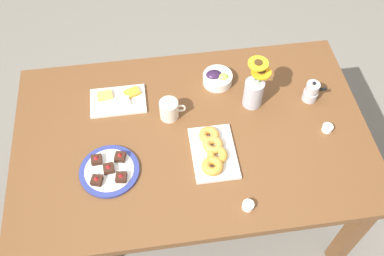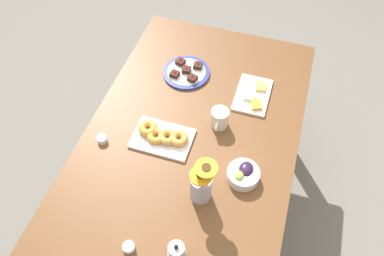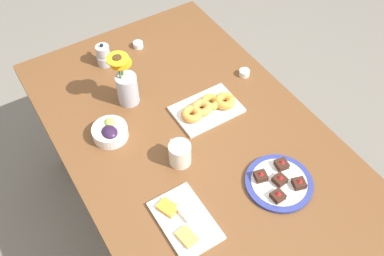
{
  "view_description": "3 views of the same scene",
  "coord_description": "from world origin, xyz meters",
  "px_view_note": "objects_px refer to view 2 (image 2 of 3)",
  "views": [
    {
      "loc": [
        -0.15,
        -1.09,
        2.32
      ],
      "look_at": [
        0.0,
        0.0,
        0.78
      ],
      "focal_mm": 40.0,
      "sensor_mm": 36.0,
      "label": 1
    },
    {
      "loc": [
        1.01,
        0.32,
        2.19
      ],
      "look_at": [
        0.0,
        0.0,
        0.78
      ],
      "focal_mm": 35.0,
      "sensor_mm": 36.0,
      "label": 2
    },
    {
      "loc": [
        -0.93,
        0.58,
        2.1
      ],
      "look_at": [
        0.0,
        0.0,
        0.78
      ],
      "focal_mm": 40.0,
      "sensor_mm": 36.0,
      "label": 3
    }
  ],
  "objects_px": {
    "jam_cup_honey": "(102,139)",
    "jam_cup_berry": "(129,247)",
    "grape_bowl": "(243,174)",
    "moka_pot": "(177,253)",
    "cheese_platter": "(253,95)",
    "flower_vase": "(201,186)",
    "dessert_plate": "(186,72)",
    "coffee_mug": "(220,118)",
    "croissant_platter": "(162,136)",
    "dining_table": "(192,143)"
  },
  "relations": [
    {
      "from": "cheese_platter",
      "to": "croissant_platter",
      "type": "bearing_deg",
      "value": -41.92
    },
    {
      "from": "coffee_mug",
      "to": "flower_vase",
      "type": "xyz_separation_m",
      "value": [
        0.39,
        0.02,
        0.04
      ]
    },
    {
      "from": "coffee_mug",
      "to": "grape_bowl",
      "type": "distance_m",
      "value": 0.31
    },
    {
      "from": "croissant_platter",
      "to": "jam_cup_honey",
      "type": "relative_size",
      "value": 5.83
    },
    {
      "from": "jam_cup_honey",
      "to": "coffee_mug",
      "type": "bearing_deg",
      "value": 117.41
    },
    {
      "from": "cheese_platter",
      "to": "dessert_plate",
      "type": "distance_m",
      "value": 0.38
    },
    {
      "from": "dining_table",
      "to": "dessert_plate",
      "type": "relative_size",
      "value": 6.3
    },
    {
      "from": "dining_table",
      "to": "jam_cup_honey",
      "type": "bearing_deg",
      "value": -66.35
    },
    {
      "from": "grape_bowl",
      "to": "cheese_platter",
      "type": "distance_m",
      "value": 0.49
    },
    {
      "from": "jam_cup_berry",
      "to": "flower_vase",
      "type": "relative_size",
      "value": 0.19
    },
    {
      "from": "coffee_mug",
      "to": "jam_cup_honey",
      "type": "xyz_separation_m",
      "value": [
        0.26,
        -0.5,
        -0.03
      ]
    },
    {
      "from": "cheese_platter",
      "to": "flower_vase",
      "type": "bearing_deg",
      "value": -8.73
    },
    {
      "from": "dining_table",
      "to": "croissant_platter",
      "type": "xyz_separation_m",
      "value": [
        0.07,
        -0.12,
        0.11
      ]
    },
    {
      "from": "jam_cup_honey",
      "to": "jam_cup_berry",
      "type": "relative_size",
      "value": 1.0
    },
    {
      "from": "dining_table",
      "to": "jam_cup_honey",
      "type": "relative_size",
      "value": 33.33
    },
    {
      "from": "dining_table",
      "to": "dessert_plate",
      "type": "bearing_deg",
      "value": -158.26
    },
    {
      "from": "dining_table",
      "to": "grape_bowl",
      "type": "distance_m",
      "value": 0.35
    },
    {
      "from": "croissant_platter",
      "to": "flower_vase",
      "type": "xyz_separation_m",
      "value": [
        0.23,
        0.26,
        0.07
      ]
    },
    {
      "from": "dining_table",
      "to": "coffee_mug",
      "type": "relative_size",
      "value": 13.17
    },
    {
      "from": "dessert_plate",
      "to": "coffee_mug",
      "type": "bearing_deg",
      "value": 42.32
    },
    {
      "from": "croissant_platter",
      "to": "grape_bowl",
      "type": "bearing_deg",
      "value": 77.65
    },
    {
      "from": "jam_cup_berry",
      "to": "coffee_mug",
      "type": "bearing_deg",
      "value": 165.68
    },
    {
      "from": "jam_cup_berry",
      "to": "moka_pot",
      "type": "xyz_separation_m",
      "value": [
        -0.03,
        0.19,
        0.03
      ]
    },
    {
      "from": "jam_cup_berry",
      "to": "moka_pot",
      "type": "distance_m",
      "value": 0.19
    },
    {
      "from": "dessert_plate",
      "to": "moka_pot",
      "type": "xyz_separation_m",
      "value": [
        0.96,
        0.27,
        0.04
      ]
    },
    {
      "from": "cheese_platter",
      "to": "coffee_mug",
      "type": "bearing_deg",
      "value": -27.59
    },
    {
      "from": "croissant_platter",
      "to": "coffee_mug",
      "type": "bearing_deg",
      "value": 125.01
    },
    {
      "from": "coffee_mug",
      "to": "croissant_platter",
      "type": "xyz_separation_m",
      "value": [
        0.16,
        -0.23,
        -0.03
      ]
    },
    {
      "from": "jam_cup_honey",
      "to": "jam_cup_berry",
      "type": "height_order",
      "value": "same"
    },
    {
      "from": "jam_cup_honey",
      "to": "jam_cup_berry",
      "type": "bearing_deg",
      "value": 36.5
    },
    {
      "from": "coffee_mug",
      "to": "croissant_platter",
      "type": "bearing_deg",
      "value": -54.99
    },
    {
      "from": "cheese_platter",
      "to": "croissant_platter",
      "type": "height_order",
      "value": "croissant_platter"
    },
    {
      "from": "cheese_platter",
      "to": "dessert_plate",
      "type": "bearing_deg",
      "value": -98.1
    },
    {
      "from": "dessert_plate",
      "to": "flower_vase",
      "type": "distance_m",
      "value": 0.74
    },
    {
      "from": "dessert_plate",
      "to": "jam_cup_berry",
      "type": "bearing_deg",
      "value": 4.75
    },
    {
      "from": "dining_table",
      "to": "flower_vase",
      "type": "distance_m",
      "value": 0.38
    },
    {
      "from": "jam_cup_honey",
      "to": "moka_pot",
      "type": "relative_size",
      "value": 0.4
    },
    {
      "from": "jam_cup_honey",
      "to": "moka_pot",
      "type": "xyz_separation_m",
      "value": [
        0.41,
        0.51,
        0.03
      ]
    },
    {
      "from": "jam_cup_honey",
      "to": "cheese_platter",
      "type": "bearing_deg",
      "value": 128.28
    },
    {
      "from": "cheese_platter",
      "to": "moka_pot",
      "type": "xyz_separation_m",
      "value": [
        0.9,
        -0.11,
        0.04
      ]
    },
    {
      "from": "dining_table",
      "to": "moka_pot",
      "type": "relative_size",
      "value": 13.45
    },
    {
      "from": "coffee_mug",
      "to": "moka_pot",
      "type": "distance_m",
      "value": 0.67
    },
    {
      "from": "moka_pot",
      "to": "grape_bowl",
      "type": "bearing_deg",
      "value": 158.53
    },
    {
      "from": "cheese_platter",
      "to": "moka_pot",
      "type": "distance_m",
      "value": 0.91
    },
    {
      "from": "croissant_platter",
      "to": "jam_cup_honey",
      "type": "bearing_deg",
      "value": -70.22
    },
    {
      "from": "dining_table",
      "to": "croissant_platter",
      "type": "distance_m",
      "value": 0.18
    },
    {
      "from": "grape_bowl",
      "to": "moka_pot",
      "type": "bearing_deg",
      "value": -21.47
    },
    {
      "from": "cheese_platter",
      "to": "moka_pot",
      "type": "height_order",
      "value": "moka_pot"
    },
    {
      "from": "cheese_platter",
      "to": "flower_vase",
      "type": "xyz_separation_m",
      "value": [
        0.63,
        -0.1,
        0.08
      ]
    },
    {
      "from": "coffee_mug",
      "to": "grape_bowl",
      "type": "bearing_deg",
      "value": 34.78
    }
  ]
}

